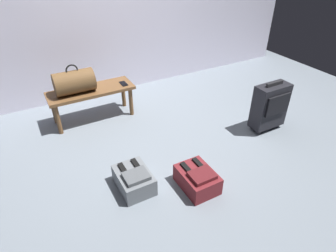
{
  "coord_description": "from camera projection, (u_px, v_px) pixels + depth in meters",
  "views": [
    {
      "loc": [
        -1.18,
        -2.19,
        1.87
      ],
      "look_at": [
        0.0,
        -0.03,
        0.25
      ],
      "focal_mm": 30.36,
      "sensor_mm": 36.0,
      "label": 1
    }
  ],
  "objects": [
    {
      "name": "bench",
      "position": [
        91.0,
        94.0,
        3.37
      ],
      "size": [
        1.0,
        0.36,
        0.4
      ],
      "color": "brown",
      "rests_on": "ground"
    },
    {
      "name": "ground_plane",
      "position": [
        166.0,
        144.0,
        3.11
      ],
      "size": [
        6.6,
        6.6,
        0.0
      ],
      "primitive_type": "plane",
      "color": "slate"
    },
    {
      "name": "duffel_bag_brown",
      "position": [
        74.0,
        82.0,
        3.2
      ],
      "size": [
        0.44,
        0.26,
        0.34
      ],
      "color": "brown",
      "rests_on": "bench"
    },
    {
      "name": "suitcase_upright_charcoal",
      "position": [
        270.0,
        106.0,
        3.19
      ],
      "size": [
        0.4,
        0.21,
        0.6
      ],
      "color": "black",
      "rests_on": "ground"
    },
    {
      "name": "backpack_maroon",
      "position": [
        197.0,
        179.0,
        2.52
      ],
      "size": [
        0.28,
        0.38,
        0.21
      ],
      "color": "maroon",
      "rests_on": "ground"
    },
    {
      "name": "backpack_grey",
      "position": [
        134.0,
        180.0,
        2.51
      ],
      "size": [
        0.28,
        0.38,
        0.21
      ],
      "color": "slate",
      "rests_on": "ground"
    },
    {
      "name": "cell_phone",
      "position": [
        124.0,
        84.0,
        3.46
      ],
      "size": [
        0.07,
        0.14,
        0.01
      ],
      "color": "black",
      "rests_on": "bench"
    }
  ]
}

